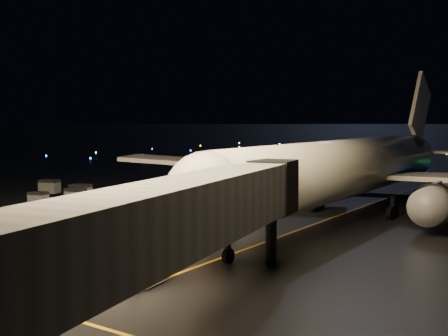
{
  "coord_description": "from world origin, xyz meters",
  "views": [
    {
      "loc": [
        32.35,
        -26.66,
        9.1
      ],
      "look_at": [
        6.19,
        12.0,
        5.0
      ],
      "focal_mm": 45.0,
      "sensor_mm": 36.0,
      "label": 1
    }
  ],
  "objects_px": {
    "airliner": "(360,135)",
    "crew_c": "(77,202)",
    "pushback_tug": "(126,263)",
    "belt_loader": "(186,224)",
    "baggage_cart_3": "(50,187)",
    "baggage_cart_2": "(81,193)",
    "baggage_cart_1": "(76,196)",
    "baggage_cart_0": "(38,199)"
  },
  "relations": [
    {
      "from": "baggage_cart_1",
      "to": "baggage_cart_2",
      "type": "relative_size",
      "value": 0.95
    },
    {
      "from": "belt_loader",
      "to": "crew_c",
      "type": "relative_size",
      "value": 3.73
    },
    {
      "from": "pushback_tug",
      "to": "crew_c",
      "type": "distance_m",
      "value": 26.16
    },
    {
      "from": "pushback_tug",
      "to": "baggage_cart_1",
      "type": "relative_size",
      "value": 2.08
    },
    {
      "from": "baggage_cart_2",
      "to": "baggage_cart_0",
      "type": "bearing_deg",
      "value": -102.79
    },
    {
      "from": "airliner",
      "to": "baggage_cart_2",
      "type": "xyz_separation_m",
      "value": [
        -28.54,
        -9.66,
        -6.59
      ]
    },
    {
      "from": "baggage_cart_2",
      "to": "baggage_cart_3",
      "type": "relative_size",
      "value": 1.0
    },
    {
      "from": "pushback_tug",
      "to": "belt_loader",
      "type": "xyz_separation_m",
      "value": [
        -2.98,
        9.24,
        0.43
      ]
    },
    {
      "from": "pushback_tug",
      "to": "crew_c",
      "type": "bearing_deg",
      "value": 136.83
    },
    {
      "from": "pushback_tug",
      "to": "baggage_cart_3",
      "type": "relative_size",
      "value": 1.96
    },
    {
      "from": "baggage_cart_0",
      "to": "baggage_cart_1",
      "type": "bearing_deg",
      "value": 40.47
    },
    {
      "from": "crew_c",
      "to": "baggage_cart_1",
      "type": "relative_size",
      "value": 0.78
    },
    {
      "from": "belt_loader",
      "to": "baggage_cart_1",
      "type": "bearing_deg",
      "value": 147.11
    },
    {
      "from": "belt_loader",
      "to": "baggage_cart_3",
      "type": "bearing_deg",
      "value": 146.95
    },
    {
      "from": "airliner",
      "to": "baggage_cart_2",
      "type": "distance_m",
      "value": 30.84
    },
    {
      "from": "baggage_cart_1",
      "to": "belt_loader",
      "type": "bearing_deg",
      "value": -22.18
    },
    {
      "from": "airliner",
      "to": "belt_loader",
      "type": "height_order",
      "value": "airliner"
    },
    {
      "from": "baggage_cart_0",
      "to": "baggage_cart_2",
      "type": "relative_size",
      "value": 0.84
    },
    {
      "from": "baggage_cart_2",
      "to": "airliner",
      "type": "bearing_deg",
      "value": 9.46
    },
    {
      "from": "airliner",
      "to": "baggage_cart_2",
      "type": "height_order",
      "value": "airliner"
    },
    {
      "from": "airliner",
      "to": "crew_c",
      "type": "bearing_deg",
      "value": -149.16
    },
    {
      "from": "baggage_cart_1",
      "to": "baggage_cart_2",
      "type": "height_order",
      "value": "baggage_cart_2"
    },
    {
      "from": "crew_c",
      "to": "baggage_cart_2",
      "type": "xyz_separation_m",
      "value": [
        -4.74,
        4.67,
        0.12
      ]
    },
    {
      "from": "crew_c",
      "to": "baggage_cart_3",
      "type": "relative_size",
      "value": 0.74
    },
    {
      "from": "baggage_cart_0",
      "to": "baggage_cart_3",
      "type": "height_order",
      "value": "baggage_cart_3"
    },
    {
      "from": "belt_loader",
      "to": "baggage_cart_2",
      "type": "bearing_deg",
      "value": 143.9
    },
    {
      "from": "airliner",
      "to": "baggage_cart_2",
      "type": "bearing_deg",
      "value": -161.5
    },
    {
      "from": "baggage_cart_1",
      "to": "baggage_cart_3",
      "type": "distance_m",
      "value": 9.17
    },
    {
      "from": "pushback_tug",
      "to": "belt_loader",
      "type": "height_order",
      "value": "belt_loader"
    },
    {
      "from": "crew_c",
      "to": "baggage_cart_2",
      "type": "distance_m",
      "value": 6.65
    },
    {
      "from": "belt_loader",
      "to": "baggage_cart_1",
      "type": "relative_size",
      "value": 2.92
    },
    {
      "from": "baggage_cart_1",
      "to": "baggage_cart_3",
      "type": "height_order",
      "value": "baggage_cart_3"
    },
    {
      "from": "airliner",
      "to": "pushback_tug",
      "type": "bearing_deg",
      "value": -95.0
    },
    {
      "from": "baggage_cart_1",
      "to": "baggage_cart_2",
      "type": "bearing_deg",
      "value": 126.76
    },
    {
      "from": "airliner",
      "to": "crew_c",
      "type": "relative_size",
      "value": 33.07
    },
    {
      "from": "baggage_cart_1",
      "to": "crew_c",
      "type": "bearing_deg",
      "value": -39.74
    },
    {
      "from": "airliner",
      "to": "baggage_cart_1",
      "type": "relative_size",
      "value": 25.87
    },
    {
      "from": "airliner",
      "to": "crew_c",
      "type": "distance_m",
      "value": 28.57
    },
    {
      "from": "belt_loader",
      "to": "crew_c",
      "type": "height_order",
      "value": "belt_loader"
    },
    {
      "from": "baggage_cart_3",
      "to": "pushback_tug",
      "type": "bearing_deg",
      "value": -52.6
    },
    {
      "from": "belt_loader",
      "to": "baggage_cart_0",
      "type": "relative_size",
      "value": 3.3
    },
    {
      "from": "crew_c",
      "to": "baggage_cart_1",
      "type": "distance_m",
      "value": 3.94
    }
  ]
}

